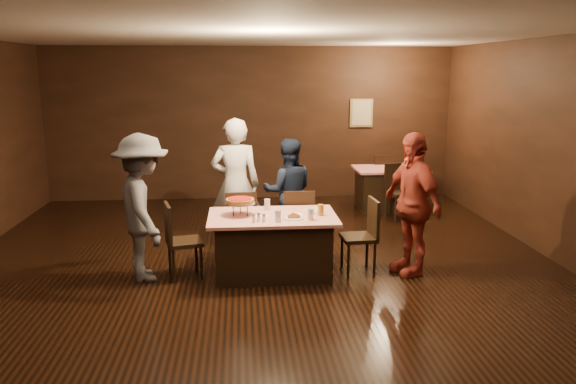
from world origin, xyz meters
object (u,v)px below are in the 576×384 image
object	(u,v)px
back_table	(389,188)
pizza_stand	(240,201)
main_table	(273,245)
diner_navy_hoodie	(288,191)
chair_end_right	(358,236)
glass_amber	(321,210)
chair_far_left	(241,223)
plate_empty	(314,211)
glass_front_right	(311,214)
chair_back_far	(381,178)
chair_end_left	(184,240)
diner_white_jacket	(236,184)
glass_back	(267,204)
chair_far_right	(298,222)
diner_grey_knit	(143,208)
glass_front_left	(278,216)
chair_back_near	(400,192)
diner_red_shirt	(412,204)

from	to	relation	value
back_table	pizza_stand	bearing A→B (deg)	-130.93
main_table	diner_navy_hoodie	world-z (taller)	diner_navy_hoodie
chair_end_right	glass_amber	xyz separation A→B (m)	(-0.50, -0.05, 0.37)
chair_far_left	plate_empty	distance (m)	1.16
glass_front_right	chair_back_far	bearing A→B (deg)	64.89
chair_end_left	chair_back_far	distance (m)	5.18
diner_navy_hoodie	chair_end_left	bearing A→B (deg)	43.99
main_table	chair_far_left	world-z (taller)	chair_far_left
chair_back_far	pizza_stand	xyz separation A→B (m)	(-2.77, -3.79, 0.48)
chair_back_far	back_table	bearing A→B (deg)	86.56
diner_white_jacket	glass_back	world-z (taller)	diner_white_jacket
main_table	chair_end_right	distance (m)	1.10
chair_far_left	main_table	bearing A→B (deg)	114.95
chair_far_right	glass_back	size ratio (longest dim) A/B	6.79
diner_grey_knit	glass_front_left	bearing A→B (deg)	-119.62
diner_white_jacket	plate_empty	size ratio (longest dim) A/B	7.58
chair_far_right	glass_amber	distance (m)	0.90
back_table	chair_back_near	distance (m)	0.71
chair_end_right	glass_front_left	xyz separation A→B (m)	(-1.05, -0.30, 0.37)
diner_red_shirt	main_table	bearing A→B (deg)	-111.29
chair_back_far	diner_white_jacket	size ratio (longest dim) A/B	0.50
chair_back_near	chair_back_far	bearing A→B (deg)	75.74
chair_back_near	chair_far_right	bearing A→B (deg)	-151.93
chair_end_right	glass_amber	bearing A→B (deg)	-87.94
plate_empty	diner_navy_hoodie	bearing A→B (deg)	101.55
plate_empty	chair_back_far	bearing A→B (deg)	63.78
pizza_stand	diner_navy_hoodie	bearing A→B (deg)	60.71
back_table	diner_red_shirt	size ratio (longest dim) A/B	0.72
diner_white_jacket	glass_front_right	xyz separation A→B (m)	(0.91, -1.37, -0.11)
diner_grey_knit	diner_red_shirt	size ratio (longest dim) A/B	1.00
chair_end_left	diner_navy_hoodie	distance (m)	1.96
glass_front_left	chair_far_right	bearing A→B (deg)	71.57
glass_front_right	glass_back	distance (m)	0.74
diner_white_jacket	diner_grey_knit	xyz separation A→B (m)	(-1.12, -1.13, -0.04)
chair_back_far	glass_back	xyz separation A→B (m)	(-2.42, -3.54, 0.37)
pizza_stand	glass_front_left	bearing A→B (deg)	-37.87
main_table	pizza_stand	xyz separation A→B (m)	(-0.40, 0.05, 0.57)
diner_navy_hoodie	back_table	bearing A→B (deg)	-135.96
chair_end_left	chair_end_right	bearing A→B (deg)	-104.44
chair_end_left	glass_front_left	world-z (taller)	chair_end_left
main_table	plate_empty	bearing A→B (deg)	15.26
diner_grey_knit	plate_empty	bearing A→B (deg)	-105.25
main_table	chair_end_left	size ratio (longest dim) A/B	1.68
main_table	chair_far_right	size ratio (longest dim) A/B	1.68
chair_far_left	diner_navy_hoodie	size ratio (longest dim) A/B	0.60
glass_back	back_table	bearing A→B (deg)	50.59
main_table	diner_grey_knit	world-z (taller)	diner_grey_knit
plate_empty	glass_amber	size ratio (longest dim) A/B	1.79
glass_back	diner_navy_hoodie	bearing A→B (deg)	70.46
chair_far_right	chair_back_near	xyz separation A→B (m)	(1.97, 1.79, 0.00)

